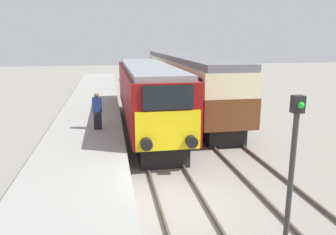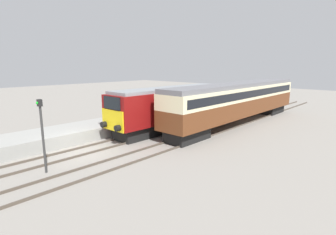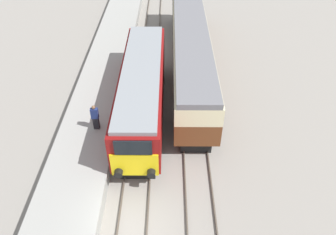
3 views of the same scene
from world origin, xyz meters
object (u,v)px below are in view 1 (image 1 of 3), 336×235
object	(u,v)px
locomotive	(148,95)
passenger_carriage	(183,76)
person_on_platform	(97,111)
signal_post	(292,169)

from	to	relation	value
locomotive	passenger_carriage	size ratio (longest dim) A/B	0.64
person_on_platform	signal_post	bearing A→B (deg)	-64.84
passenger_carriage	person_on_platform	world-z (taller)	passenger_carriage
locomotive	passenger_carriage	world-z (taller)	passenger_carriage
person_on_platform	signal_post	distance (m)	10.38
locomotive	person_on_platform	xyz separation A→B (m)	(-2.71, -2.48, -0.28)
person_on_platform	passenger_carriage	bearing A→B (deg)	54.62
locomotive	passenger_carriage	xyz separation A→B (m)	(3.40, 6.12, 0.35)
locomotive	person_on_platform	bearing A→B (deg)	-137.54
person_on_platform	signal_post	size ratio (longest dim) A/B	0.44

